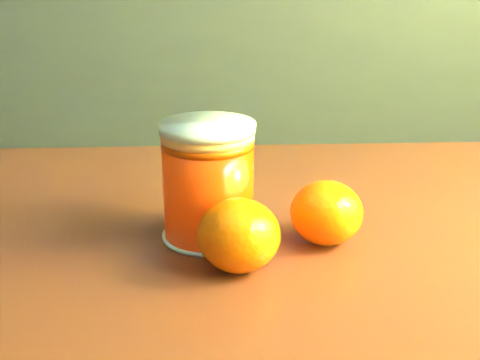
# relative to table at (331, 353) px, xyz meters

# --- Properties ---
(kitchen_counter) EXTENTS (3.15, 0.60, 0.90)m
(kitchen_counter) POSITION_rel_table_xyz_m (-0.90, 1.31, -0.20)
(kitchen_counter) COLOR #47484C
(kitchen_counter) RESTS_ON ground
(table) EXTENTS (1.09, 0.85, 0.74)m
(table) POSITION_rel_table_xyz_m (0.00, 0.00, 0.00)
(table) COLOR maroon
(table) RESTS_ON ground
(juice_glass) EXTENTS (0.09, 0.09, 0.11)m
(juice_glass) POSITION_rel_table_xyz_m (-0.12, 0.04, 0.15)
(juice_glass) COLOR red
(juice_glass) RESTS_ON table
(orange_front) EXTENTS (0.09, 0.09, 0.06)m
(orange_front) POSITION_rel_table_xyz_m (-0.08, -0.03, 0.13)
(orange_front) COLOR #FA5E05
(orange_front) RESTS_ON table
(orange_back) EXTENTS (0.09, 0.09, 0.06)m
(orange_back) POSITION_rel_table_xyz_m (-0.01, 0.04, 0.12)
(orange_back) COLOR #FA5E05
(orange_back) RESTS_ON table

